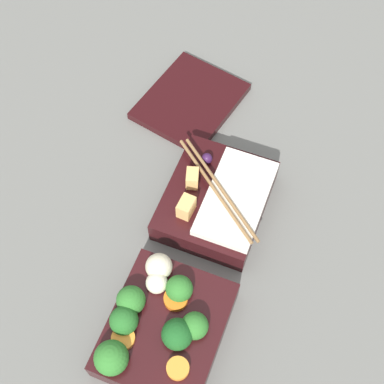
% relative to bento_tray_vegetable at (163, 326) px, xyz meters
% --- Properties ---
extents(ground_plane, '(3.00, 3.00, 0.00)m').
position_rel_bento_tray_vegetable_xyz_m(ground_plane, '(0.10, -0.00, -0.03)').
color(ground_plane, slate).
extents(bento_tray_vegetable, '(0.17, 0.15, 0.08)m').
position_rel_bento_tray_vegetable_xyz_m(bento_tray_vegetable, '(0.00, 0.00, 0.00)').
color(bento_tray_vegetable, black).
rests_on(bento_tray_vegetable, ground_plane).
extents(bento_tray_rice, '(0.17, 0.16, 0.07)m').
position_rel_bento_tray_vegetable_xyz_m(bento_tray_rice, '(0.21, -0.00, -0.00)').
color(bento_tray_rice, black).
rests_on(bento_tray_rice, ground_plane).
extents(bento_lid, '(0.20, 0.17, 0.01)m').
position_rel_bento_tray_vegetable_xyz_m(bento_lid, '(0.38, 0.11, -0.02)').
color(bento_lid, black).
rests_on(bento_lid, ground_plane).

